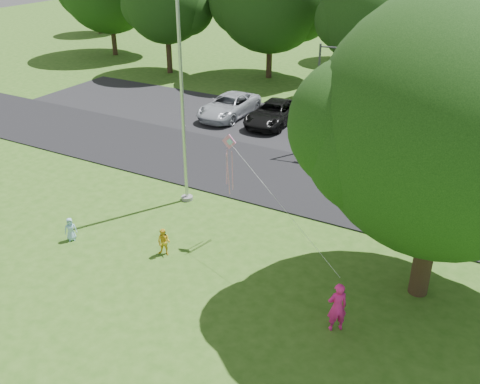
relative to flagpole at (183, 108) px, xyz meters
The scene contains 13 objects.
ground 7.39m from the flagpole, 55.01° to the right, with size 120.00×120.00×0.00m, color #315F19.
park_road 6.73m from the flagpole, 48.81° to the left, with size 60.00×6.00×0.06m, color black.
parking_strip 11.82m from the flagpole, 71.57° to the left, with size 42.00×7.00×0.06m, color black.
flagpole is the anchor object (origin of this frame).
street_lamp 8.57m from the flagpole, 70.28° to the left, with size 1.56×0.39×5.58m.
trash_can 9.67m from the flagpole, 53.92° to the left, with size 0.54×0.54×0.86m.
big_tree 10.43m from the flagpole, 10.13° to the right, with size 8.48×7.64×9.57m.
tree_row 19.95m from the flagpole, 75.18° to the left, with size 64.35×11.94×10.88m.
parked_cars 11.29m from the flagpole, 76.13° to the left, with size 17.08×5.09×1.36m.
woman 10.34m from the flagpole, 29.06° to the right, with size 0.60×0.39×1.64m, color #FE2192.
child_yellow 5.67m from the flagpole, 66.54° to the right, with size 0.51×0.40×1.05m, color yellow.
child_blue 6.44m from the flagpole, 111.83° to the right, with size 0.46×0.30×0.93m, color #9DD2F1.
kite 3.87m from the flagpole, 28.83° to the right, with size 5.66×3.26×2.48m.
Camera 1 is at (8.62, -11.93, 10.82)m, focal length 40.00 mm.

